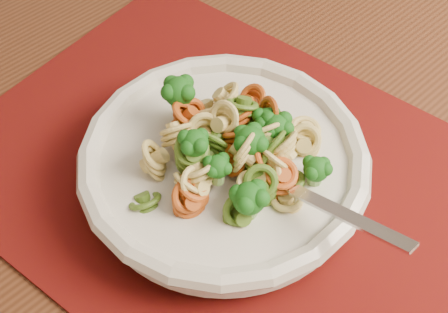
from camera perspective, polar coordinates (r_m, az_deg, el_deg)
The scene contains 5 objects.
dining_table at distance 0.72m, azimuth 8.19°, elevation -0.53°, with size 1.53×1.11×0.77m.
placemat at distance 0.57m, azimuth -0.36°, elevation -1.36°, with size 0.46×0.36×0.00m, color #541203.
pasta_bowl at distance 0.53m, azimuth 0.00°, elevation -0.73°, with size 0.25×0.25×0.05m.
pasta_broccoli_heap at distance 0.52m, azimuth 0.00°, elevation 0.41°, with size 0.21×0.21×0.06m, color tan, non-canonical shape.
fork at distance 0.51m, azimuth 4.37°, elevation -2.03°, with size 0.19×0.02×0.01m, color silver, non-canonical shape.
Camera 1 is at (-0.61, -1.10, 1.22)m, focal length 50.00 mm.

